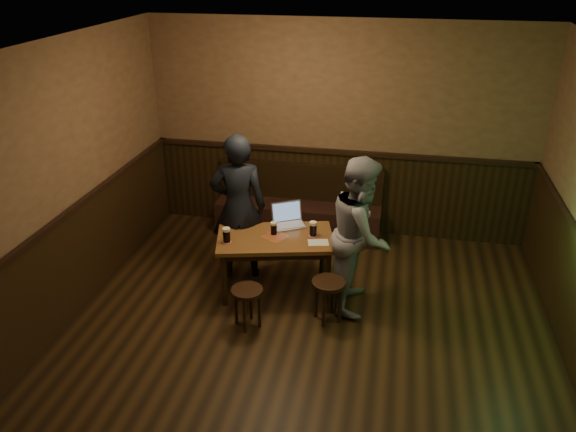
% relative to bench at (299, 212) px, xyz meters
% --- Properties ---
extents(room, '(5.04, 6.04, 2.84)m').
position_rel_bench_xyz_m(room, '(0.49, -2.53, 0.89)').
color(room, black).
rests_on(room, ground).
extents(bench, '(2.20, 0.50, 0.95)m').
position_rel_bench_xyz_m(bench, '(0.00, 0.00, 0.00)').
color(bench, black).
rests_on(bench, ground).
extents(pub_table, '(1.40, 1.00, 0.68)m').
position_rel_bench_xyz_m(pub_table, '(-0.00, -1.43, 0.28)').
color(pub_table, brown).
rests_on(pub_table, ground).
extents(stool_left, '(0.33, 0.33, 0.44)m').
position_rel_bench_xyz_m(stool_left, '(-0.13, -2.16, 0.04)').
color(stool_left, black).
rests_on(stool_left, ground).
extents(stool_right, '(0.41, 0.41, 0.47)m').
position_rel_bench_xyz_m(stool_right, '(0.66, -1.90, 0.06)').
color(stool_right, black).
rests_on(stool_right, ground).
extents(pint_left, '(0.11, 0.11, 0.17)m').
position_rel_bench_xyz_m(pint_left, '(-0.48, -1.66, 0.45)').
color(pint_left, maroon).
rests_on(pint_left, pub_table).
extents(pint_mid, '(0.10, 0.10, 0.15)m').
position_rel_bench_xyz_m(pint_mid, '(-0.03, -1.39, 0.44)').
color(pint_mid, maroon).
rests_on(pint_mid, pub_table).
extents(pint_right, '(0.11, 0.11, 0.17)m').
position_rel_bench_xyz_m(pint_right, '(0.40, -1.33, 0.45)').
color(pint_right, maroon).
rests_on(pint_right, pub_table).
extents(laptop, '(0.44, 0.41, 0.25)m').
position_rel_bench_xyz_m(laptop, '(0.08, -1.11, 0.43)').
color(laptop, silver).
rests_on(laptop, pub_table).
extents(menu, '(0.25, 0.20, 0.00)m').
position_rel_bench_xyz_m(menu, '(0.49, -1.48, 0.37)').
color(menu, silver).
rests_on(menu, pub_table).
extents(person_suit, '(0.71, 0.55, 1.74)m').
position_rel_bench_xyz_m(person_suit, '(-0.48, -1.18, 0.56)').
color(person_suit, black).
rests_on(person_suit, ground).
extents(person_grey, '(0.67, 0.84, 1.69)m').
position_rel_bench_xyz_m(person_grey, '(0.94, -1.51, 0.53)').
color(person_grey, gray).
rests_on(person_grey, ground).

